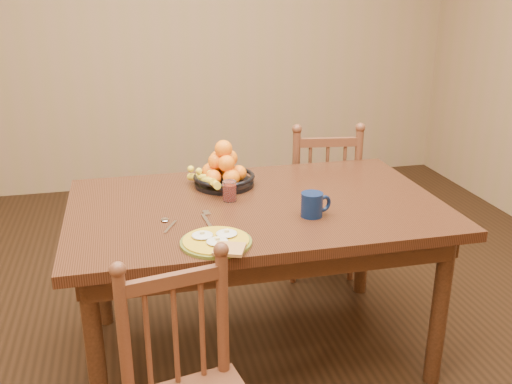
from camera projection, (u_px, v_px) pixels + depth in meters
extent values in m
cube|color=black|center=(256.00, 349.00, 2.74)|extent=(4.50, 5.00, 0.01)
cube|color=olive|center=(185.00, 23.00, 4.56)|extent=(4.50, 0.01, 2.70)
cube|color=black|center=(256.00, 208.00, 2.48)|extent=(1.60, 1.00, 0.04)
cube|color=black|center=(237.00, 191.00, 2.89)|extent=(1.40, 0.04, 0.10)
cube|color=black|center=(282.00, 266.00, 2.12)|extent=(1.40, 0.04, 0.10)
cube|color=black|center=(406.00, 209.00, 2.66)|extent=(0.04, 0.84, 0.10)
cube|color=black|center=(87.00, 239.00, 2.35)|extent=(0.04, 0.84, 0.10)
cylinder|color=black|center=(96.00, 357.00, 2.10)|extent=(0.07, 0.07, 0.70)
cylinder|color=black|center=(439.00, 311.00, 2.40)|extent=(0.07, 0.07, 0.70)
cylinder|color=black|center=(101.00, 261.00, 2.83)|extent=(0.07, 0.07, 0.70)
cylinder|color=black|center=(363.00, 234.00, 3.13)|extent=(0.07, 0.07, 0.70)
cube|color=#4F2A17|center=(319.00, 203.00, 3.36)|extent=(0.47, 0.45, 0.04)
cylinder|color=#4F2A17|center=(339.00, 225.00, 3.61)|extent=(0.03, 0.03, 0.41)
cylinder|color=#4F2A17|center=(286.00, 227.00, 3.58)|extent=(0.03, 0.03, 0.41)
cylinder|color=#4F2A17|center=(352.00, 248.00, 3.30)|extent=(0.03, 0.03, 0.41)
cylinder|color=#4F2A17|center=(293.00, 250.00, 3.28)|extent=(0.03, 0.03, 0.41)
cylinder|color=#4F2A17|center=(358.00, 172.00, 3.12)|extent=(0.04, 0.04, 0.49)
cylinder|color=#4F2A17|center=(296.00, 173.00, 3.10)|extent=(0.04, 0.04, 0.49)
cylinder|color=#4F2A17|center=(326.00, 181.00, 3.13)|extent=(0.02, 0.02, 0.38)
cube|color=#4F2A17|center=(328.00, 142.00, 3.05)|extent=(0.34, 0.08, 0.05)
cylinder|color=#4F2A17|center=(124.00, 338.00, 1.73)|extent=(0.04, 0.04, 0.46)
cylinder|color=#4F2A17|center=(223.00, 314.00, 1.86)|extent=(0.04, 0.04, 0.46)
cylinder|color=#4F2A17|center=(176.00, 338.00, 1.81)|extent=(0.02, 0.02, 0.36)
cube|color=#4F2A17|center=(172.00, 280.00, 1.74)|extent=(0.32, 0.09, 0.04)
cylinder|color=#59601E|center=(216.00, 242.00, 2.08)|extent=(0.26, 0.26, 0.01)
cylinder|color=gold|center=(216.00, 241.00, 2.08)|extent=(0.24, 0.24, 0.01)
ellipsoid|color=silver|center=(202.00, 235.00, 2.10)|extent=(0.08, 0.08, 0.01)
cube|color=#F2E08C|center=(202.00, 232.00, 2.10)|extent=(0.02, 0.02, 0.01)
ellipsoid|color=silver|center=(227.00, 233.00, 2.11)|extent=(0.08, 0.08, 0.01)
cube|color=#F2E08C|center=(227.00, 231.00, 2.11)|extent=(0.02, 0.02, 0.01)
ellipsoid|color=silver|center=(217.00, 241.00, 2.05)|extent=(0.08, 0.08, 0.01)
cube|color=#F2E08C|center=(217.00, 239.00, 2.05)|extent=(0.02, 0.02, 0.01)
cube|color=brown|center=(229.00, 249.00, 1.99)|extent=(0.13, 0.13, 0.01)
cube|color=silver|center=(207.00, 221.00, 2.28)|extent=(0.03, 0.15, 0.00)
cube|color=silver|center=(206.00, 213.00, 2.36)|extent=(0.03, 0.05, 0.00)
cube|color=silver|center=(170.00, 227.00, 2.22)|extent=(0.06, 0.11, 0.00)
ellipsoid|color=silver|center=(165.00, 220.00, 2.29)|extent=(0.03, 0.04, 0.01)
cylinder|color=#091634|center=(312.00, 205.00, 2.32)|extent=(0.09, 0.09, 0.10)
torus|color=#091634|center=(324.00, 204.00, 2.33)|extent=(0.07, 0.04, 0.07)
cylinder|color=black|center=(312.00, 194.00, 2.30)|extent=(0.08, 0.08, 0.00)
cylinder|color=silver|center=(229.00, 191.00, 2.49)|extent=(0.06, 0.06, 0.09)
cylinder|color=maroon|center=(230.00, 192.00, 2.49)|extent=(0.05, 0.05, 0.07)
cylinder|color=black|center=(224.00, 183.00, 2.68)|extent=(0.28, 0.28, 0.02)
torus|color=black|center=(224.00, 176.00, 2.67)|extent=(0.29, 0.29, 0.02)
cylinder|color=black|center=(224.00, 185.00, 2.69)|extent=(0.10, 0.10, 0.01)
sphere|color=orange|center=(239.00, 173.00, 2.68)|extent=(0.07, 0.07, 0.07)
sphere|color=orange|center=(226.00, 169.00, 2.73)|extent=(0.08, 0.08, 0.08)
sphere|color=orange|center=(211.00, 171.00, 2.69)|extent=(0.08, 0.08, 0.08)
sphere|color=orange|center=(213.00, 178.00, 2.62)|extent=(0.07, 0.07, 0.07)
sphere|color=orange|center=(231.00, 178.00, 2.61)|extent=(0.08, 0.08, 0.08)
sphere|color=orange|center=(229.00, 158.00, 2.68)|extent=(0.08, 0.08, 0.08)
sphere|color=orange|center=(216.00, 161.00, 2.65)|extent=(0.07, 0.07, 0.07)
sphere|color=orange|center=(226.00, 163.00, 2.61)|extent=(0.08, 0.08, 0.08)
sphere|color=orange|center=(223.00, 149.00, 2.63)|extent=(0.08, 0.08, 0.08)
sphere|color=orange|center=(218.00, 159.00, 2.69)|extent=(0.07, 0.07, 0.07)
cylinder|color=yellow|center=(206.00, 181.00, 2.62)|extent=(0.10, 0.17, 0.07)
cylinder|color=yellow|center=(200.00, 177.00, 2.66)|extent=(0.14, 0.15, 0.07)
cylinder|color=yellow|center=(214.00, 184.00, 2.58)|extent=(0.06, 0.18, 0.07)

